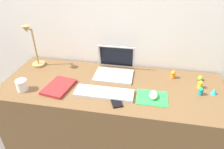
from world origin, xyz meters
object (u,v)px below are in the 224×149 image
object	(u,v)px
cell_phone	(116,101)
toy_figurine_yellow	(200,84)
laptop	(115,67)
keyboard	(104,93)
coffee_mug	(22,85)
toy_figurine_cyan	(214,91)
notebook_pad	(59,87)
desk_lamp	(33,48)
toy_figurine_orange	(173,74)
mouse	(154,95)
toy_figurine_teal	(201,91)
toy_figurine_lime	(200,78)

from	to	relation	value
cell_phone	toy_figurine_yellow	xyz separation A→B (m)	(0.57, 0.27, 0.03)
laptop	keyboard	xyz separation A→B (m)	(-0.03, -0.30, -0.04)
laptop	coffee_mug	distance (m)	0.71
keyboard	toy_figurine_yellow	size ratio (longest dim) A/B	6.95
cell_phone	toy_figurine_cyan	bearing A→B (deg)	-5.60
notebook_pad	keyboard	bearing A→B (deg)	6.82
desk_lamp	laptop	bearing A→B (deg)	1.75
toy_figurine_orange	toy_figurine_cyan	xyz separation A→B (m)	(0.27, -0.17, -0.01)
notebook_pad	toy_figurine_yellow	xyz separation A→B (m)	(1.01, 0.19, 0.02)
cell_phone	desk_lamp	size ratio (longest dim) A/B	0.34
mouse	toy_figurine_cyan	distance (m)	0.43
desk_lamp	toy_figurine_cyan	xyz separation A→B (m)	(1.40, -0.14, -0.16)
keyboard	toy_figurine_teal	distance (m)	0.67
laptop	toy_figurine_lime	world-z (taller)	laptop
toy_figurine_lime	keyboard	bearing A→B (deg)	-156.12
mouse	cell_phone	bearing A→B (deg)	-159.24
mouse	toy_figurine_lime	world-z (taller)	toy_figurine_lime
desk_lamp	toy_figurine_cyan	bearing A→B (deg)	-5.83
mouse	toy_figurine_orange	bearing A→B (deg)	62.30
desk_lamp	toy_figurine_lime	world-z (taller)	desk_lamp
keyboard	toy_figurine_yellow	distance (m)	0.70
keyboard	cell_phone	xyz separation A→B (m)	(0.09, -0.07, -0.01)
mouse	toy_figurine_teal	bearing A→B (deg)	16.05
keyboard	toy_figurine_lime	xyz separation A→B (m)	(0.69, 0.31, 0.01)
desk_lamp	toy_figurine_yellow	world-z (taller)	desk_lamp
mouse	toy_figurine_lime	xyz separation A→B (m)	(0.35, 0.28, -0.00)
keyboard	mouse	distance (m)	0.34
notebook_pad	toy_figurine_lime	xyz separation A→B (m)	(1.03, 0.29, 0.01)
toy_figurine_teal	notebook_pad	bearing A→B (deg)	-174.17
toy_figurine_cyan	desk_lamp	bearing A→B (deg)	174.17
mouse	toy_figurine_yellow	size ratio (longest dim) A/B	1.63
toy_figurine_teal	coffee_mug	bearing A→B (deg)	-172.10
keyboard	desk_lamp	distance (m)	0.73
cell_phone	toy_figurine_lime	distance (m)	0.70
laptop	toy_figurine_lime	distance (m)	0.67
coffee_mug	toy_figurine_lime	world-z (taller)	coffee_mug
cell_phone	keyboard	bearing A→B (deg)	121.10
toy_figurine_orange	toy_figurine_lime	world-z (taller)	toy_figurine_orange
toy_figurine_cyan	laptop	bearing A→B (deg)	167.28
toy_figurine_yellow	toy_figurine_cyan	size ratio (longest dim) A/B	1.30
cell_phone	toy_figurine_yellow	distance (m)	0.63
coffee_mug	toy_figurine_lime	size ratio (longest dim) A/B	2.08
mouse	notebook_pad	world-z (taller)	mouse
toy_figurine_orange	toy_figurine_lime	bearing A→B (deg)	0.18
laptop	cell_phone	xyz separation A→B (m)	(0.07, -0.37, -0.05)
laptop	coffee_mug	xyz separation A→B (m)	(-0.61, -0.36, -0.01)
laptop	toy_figurine_teal	size ratio (longest dim) A/B	5.37
toy_figurine_orange	toy_figurine_yellow	size ratio (longest dim) A/B	1.08
toy_figurine_cyan	toy_figurine_teal	bearing A→B (deg)	-166.81
keyboard	laptop	bearing A→B (deg)	85.27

